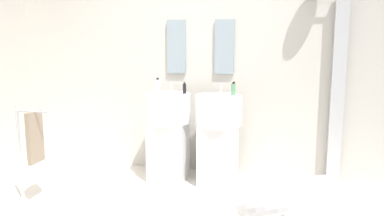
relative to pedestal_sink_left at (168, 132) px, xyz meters
The scene contains 12 objects.
rear_partition 0.91m from the pedestal_sink_left, 56.28° to the left, with size 4.80×0.10×2.60m, color beige.
pedestal_sink_left is the anchor object (origin of this frame).
pedestal_sink_right 0.57m from the pedestal_sink_left, ahead, with size 0.50×0.50×1.08m.
vanity_mirror_left 1.01m from the pedestal_sink_left, 90.00° to the left, with size 0.22×0.03×0.61m, color #8C9EA8.
vanity_mirror_right 1.16m from the pedestal_sink_left, 32.05° to the left, with size 0.22×0.03×0.61m, color #8C9EA8.
shower_column 1.90m from the pedestal_sink_left, ahead, with size 0.49×0.24×2.05m.
lounge_chair 1.80m from the pedestal_sink_left, 43.80° to the right, with size 1.10×1.10×0.65m.
towel_rack 1.43m from the pedestal_sink_left, 139.17° to the right, with size 0.37×0.22×0.95m.
soap_bottle_black 0.53m from the pedestal_sink_left, 13.50° to the left, with size 0.04×0.04×0.13m.
soap_bottle_amber 0.89m from the pedestal_sink_left, ahead, with size 0.04×0.04×0.14m.
soap_bottle_clear 0.55m from the pedestal_sink_left, 117.44° to the right, with size 0.05×0.05×0.19m.
soap_bottle_green 0.88m from the pedestal_sink_left, ahead, with size 0.05×0.05×0.14m.
Camera 1 is at (0.97, -2.91, 1.56)m, focal length 36.74 mm.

